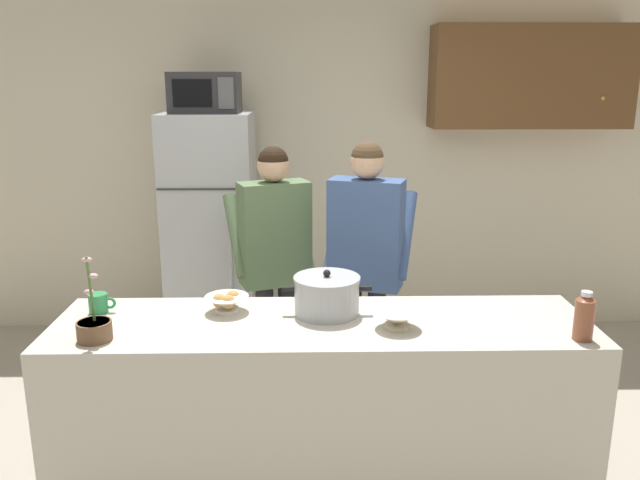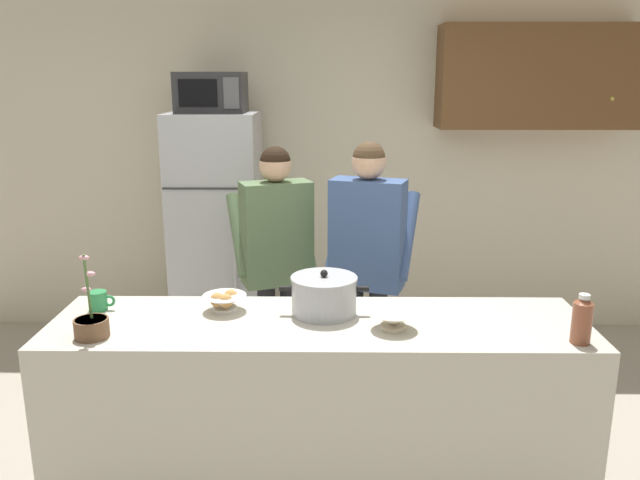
{
  "view_description": "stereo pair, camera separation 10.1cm",
  "coord_description": "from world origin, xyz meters",
  "px_view_note": "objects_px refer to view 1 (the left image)",
  "views": [
    {
      "loc": [
        -0.07,
        -2.77,
        2.03
      ],
      "look_at": [
        0.0,
        0.55,
        1.17
      ],
      "focal_mm": 35.67,
      "sensor_mm": 36.0,
      "label": 1
    },
    {
      "loc": [
        0.04,
        -2.77,
        2.03
      ],
      "look_at": [
        0.0,
        0.55,
        1.17
      ],
      "focal_mm": 35.67,
      "sensor_mm": 36.0,
      "label": 2
    }
  ],
  "objects_px": {
    "refrigerator": "(212,233)",
    "potted_orchid": "(94,327)",
    "bottle_near_edge": "(584,316)",
    "microwave": "(205,92)",
    "empty_bowl": "(397,319)",
    "person_by_sink": "(366,248)",
    "cooking_pot": "(327,295)",
    "person_near_pot": "(274,248)",
    "coffee_mug": "(99,303)",
    "bread_bowl": "(227,302)"
  },
  "relations": [
    {
      "from": "microwave",
      "to": "bread_bowl",
      "type": "distance_m",
      "value": 1.97
    },
    {
      "from": "coffee_mug",
      "to": "potted_orchid",
      "type": "bearing_deg",
      "value": -75.53
    },
    {
      "from": "refrigerator",
      "to": "microwave",
      "type": "height_order",
      "value": "microwave"
    },
    {
      "from": "person_by_sink",
      "to": "cooking_pot",
      "type": "height_order",
      "value": "person_by_sink"
    },
    {
      "from": "bottle_near_edge",
      "to": "cooking_pot",
      "type": "bearing_deg",
      "value": 163.07
    },
    {
      "from": "refrigerator",
      "to": "empty_bowl",
      "type": "distance_m",
      "value": 2.24
    },
    {
      "from": "cooking_pot",
      "to": "bread_bowl",
      "type": "distance_m",
      "value": 0.49
    },
    {
      "from": "potted_orchid",
      "to": "microwave",
      "type": "bearing_deg",
      "value": 84.1
    },
    {
      "from": "microwave",
      "to": "bread_bowl",
      "type": "xyz_separation_m",
      "value": [
        0.32,
        -1.7,
        -0.95
      ]
    },
    {
      "from": "person_by_sink",
      "to": "bottle_near_edge",
      "type": "height_order",
      "value": "person_by_sink"
    },
    {
      "from": "person_by_sink",
      "to": "bottle_near_edge",
      "type": "distance_m",
      "value": 1.36
    },
    {
      "from": "person_by_sink",
      "to": "refrigerator",
      "type": "bearing_deg",
      "value": 135.95
    },
    {
      "from": "cooking_pot",
      "to": "empty_bowl",
      "type": "distance_m",
      "value": 0.37
    },
    {
      "from": "coffee_mug",
      "to": "bread_bowl",
      "type": "relative_size",
      "value": 0.61
    },
    {
      "from": "cooking_pot",
      "to": "empty_bowl",
      "type": "xyz_separation_m",
      "value": [
        0.31,
        -0.19,
        -0.05
      ]
    },
    {
      "from": "empty_bowl",
      "to": "refrigerator",
      "type": "bearing_deg",
      "value": 120.02
    },
    {
      "from": "refrigerator",
      "to": "person_near_pot",
      "type": "distance_m",
      "value": 1.04
    },
    {
      "from": "cooking_pot",
      "to": "coffee_mug",
      "type": "height_order",
      "value": "cooking_pot"
    },
    {
      "from": "person_near_pot",
      "to": "person_by_sink",
      "type": "distance_m",
      "value": 0.56
    },
    {
      "from": "microwave",
      "to": "cooking_pot",
      "type": "height_order",
      "value": "microwave"
    },
    {
      "from": "microwave",
      "to": "empty_bowl",
      "type": "distance_m",
      "value": 2.42
    },
    {
      "from": "person_by_sink",
      "to": "microwave",
      "type": "bearing_deg",
      "value": 136.57
    },
    {
      "from": "person_near_pot",
      "to": "potted_orchid",
      "type": "height_order",
      "value": "person_near_pot"
    },
    {
      "from": "bottle_near_edge",
      "to": "potted_orchid",
      "type": "relative_size",
      "value": 0.58
    },
    {
      "from": "refrigerator",
      "to": "potted_orchid",
      "type": "distance_m",
      "value": 2.06
    },
    {
      "from": "bottle_near_edge",
      "to": "microwave",
      "type": "bearing_deg",
      "value": 132.81
    },
    {
      "from": "refrigerator",
      "to": "bread_bowl",
      "type": "bearing_deg",
      "value": -79.34
    },
    {
      "from": "cooking_pot",
      "to": "potted_orchid",
      "type": "bearing_deg",
      "value": -163.66
    },
    {
      "from": "potted_orchid",
      "to": "coffee_mug",
      "type": "bearing_deg",
      "value": 104.47
    },
    {
      "from": "refrigerator",
      "to": "potted_orchid",
      "type": "bearing_deg",
      "value": -95.84
    },
    {
      "from": "person_by_sink",
      "to": "empty_bowl",
      "type": "relative_size",
      "value": 7.88
    },
    {
      "from": "microwave",
      "to": "cooking_pot",
      "type": "distance_m",
      "value": 2.11
    },
    {
      "from": "refrigerator",
      "to": "person_near_pot",
      "type": "xyz_separation_m",
      "value": [
        0.51,
        -0.9,
        0.13
      ]
    },
    {
      "from": "empty_bowl",
      "to": "potted_orchid",
      "type": "relative_size",
      "value": 0.56
    },
    {
      "from": "person_near_pot",
      "to": "empty_bowl",
      "type": "relative_size",
      "value": 7.69
    },
    {
      "from": "microwave",
      "to": "cooking_pot",
      "type": "relative_size",
      "value": 1.11
    },
    {
      "from": "refrigerator",
      "to": "microwave",
      "type": "bearing_deg",
      "value": -89.93
    },
    {
      "from": "microwave",
      "to": "empty_bowl",
      "type": "bearing_deg",
      "value": -59.7
    },
    {
      "from": "refrigerator",
      "to": "potted_orchid",
      "type": "height_order",
      "value": "refrigerator"
    },
    {
      "from": "microwave",
      "to": "person_near_pot",
      "type": "height_order",
      "value": "microwave"
    },
    {
      "from": "empty_bowl",
      "to": "person_near_pot",
      "type": "bearing_deg",
      "value": 120.22
    },
    {
      "from": "person_near_pot",
      "to": "coffee_mug",
      "type": "distance_m",
      "value": 1.15
    },
    {
      "from": "refrigerator",
      "to": "person_by_sink",
      "type": "bearing_deg",
      "value": -44.05
    },
    {
      "from": "bread_bowl",
      "to": "bottle_near_edge",
      "type": "distance_m",
      "value": 1.63
    },
    {
      "from": "coffee_mug",
      "to": "bread_bowl",
      "type": "height_order",
      "value": "bread_bowl"
    },
    {
      "from": "person_by_sink",
      "to": "cooking_pot",
      "type": "bearing_deg",
      "value": -109.29
    },
    {
      "from": "empty_bowl",
      "to": "bottle_near_edge",
      "type": "xyz_separation_m",
      "value": [
        0.79,
        -0.14,
        0.06
      ]
    },
    {
      "from": "microwave",
      "to": "person_near_pot",
      "type": "xyz_separation_m",
      "value": [
        0.51,
        -0.87,
        -0.9
      ]
    },
    {
      "from": "bread_bowl",
      "to": "empty_bowl",
      "type": "bearing_deg",
      "value": -15.36
    },
    {
      "from": "person_near_pot",
      "to": "coffee_mug",
      "type": "height_order",
      "value": "person_near_pot"
    }
  ]
}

